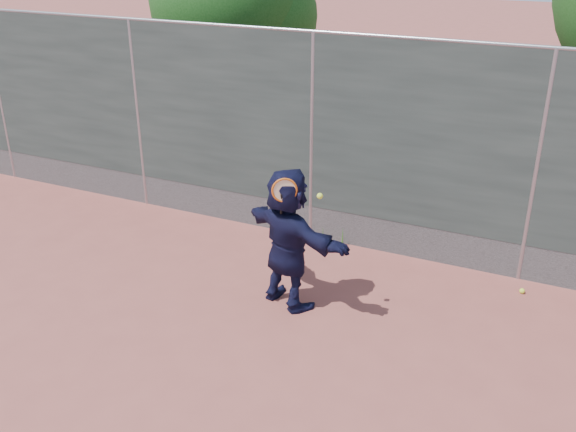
% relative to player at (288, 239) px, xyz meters
% --- Properties ---
extents(ground, '(80.00, 80.00, 0.00)m').
position_rel_player_xyz_m(ground, '(-0.48, -1.67, -0.88)').
color(ground, '#9E4C42').
rests_on(ground, ground).
extents(player, '(1.71, 1.12, 1.76)m').
position_rel_player_xyz_m(player, '(0.00, 0.00, 0.00)').
color(player, black).
rests_on(player, ground).
extents(ball_ground, '(0.07, 0.07, 0.07)m').
position_rel_player_xyz_m(ball_ground, '(2.61, 1.45, -0.85)').
color(ball_ground, '#DCF636').
rests_on(ball_ground, ground).
extents(fence, '(20.00, 0.06, 3.03)m').
position_rel_player_xyz_m(fence, '(-0.48, 1.83, 0.70)').
color(fence, '#38423D').
rests_on(fence, ground).
extents(swing_action, '(0.57, 0.18, 0.51)m').
position_rel_player_xyz_m(swing_action, '(0.09, -0.19, 0.68)').
color(swing_action, '#CD5813').
rests_on(swing_action, ground).
extents(tree_left, '(3.15, 3.00, 4.53)m').
position_rel_player_xyz_m(tree_left, '(-3.33, 4.88, 2.06)').
color(tree_left, '#382314').
rests_on(tree_left, ground).
extents(weed_clump, '(0.68, 0.07, 0.30)m').
position_rel_player_xyz_m(weed_clump, '(-0.19, 1.72, -0.75)').
color(weed_clump, '#387226').
rests_on(weed_clump, ground).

